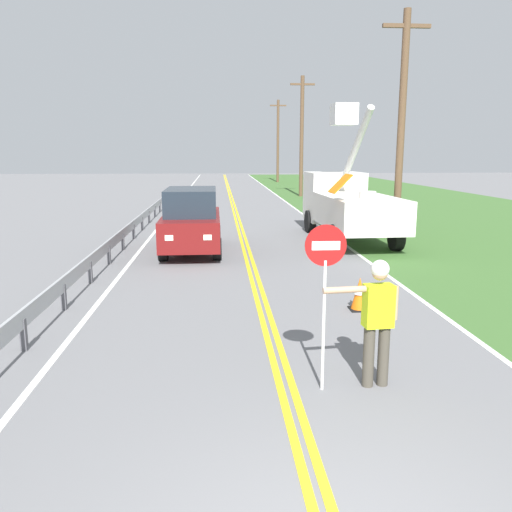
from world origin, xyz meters
TOP-DOWN VIEW (x-y plane):
  - grass_verge_right at (11.60, 20.00)m, footprint 16.00×110.00m
  - centerline_yellow_left at (-0.09, 20.00)m, footprint 0.11×110.00m
  - centerline_yellow_right at (0.09, 20.00)m, footprint 0.11×110.00m
  - edge_line_right at (3.60, 20.00)m, footprint 0.12×110.00m
  - edge_line_left at (-3.60, 20.00)m, footprint 0.12×110.00m
  - flagger_worker at (1.25, 3.44)m, footprint 1.08×0.28m
  - stop_sign_paddle at (0.49, 3.37)m, footprint 0.56×0.04m
  - utility_bucket_truck at (3.94, 16.03)m, footprint 2.67×6.88m
  - oncoming_suv_nearest at (-1.82, 13.79)m, footprint 1.94×4.62m
  - utility_pole_near at (6.05, 16.43)m, footprint 1.80×0.28m
  - utility_pole_mid at (5.31, 35.62)m, footprint 1.80×0.28m
  - utility_pole_far at (5.73, 54.71)m, footprint 1.80×0.28m
  - traffic_cone_lead at (2.01, 6.99)m, footprint 0.40×0.40m
  - guardrail_left_shoulder at (-4.20, 15.44)m, footprint 0.10×32.00m

SIDE VIEW (x-z plane):
  - grass_verge_right at x=11.60m, z-range 0.00..0.01m
  - centerline_yellow_left at x=-0.09m, z-range 0.00..0.01m
  - centerline_yellow_right at x=0.09m, z-range 0.00..0.01m
  - edge_line_right at x=3.60m, z-range 0.00..0.01m
  - edge_line_left at x=-3.60m, z-range 0.00..0.01m
  - traffic_cone_lead at x=2.01m, z-range -0.01..0.69m
  - guardrail_left_shoulder at x=-4.20m, z-range 0.16..0.87m
  - flagger_worker at x=1.25m, z-range 0.13..1.96m
  - oncoming_suv_nearest at x=-1.82m, z-range 0.01..2.11m
  - utility_bucket_truck at x=3.94m, z-range -1.15..3.95m
  - stop_sign_paddle at x=0.49m, z-range 0.54..2.87m
  - utility_pole_near at x=6.05m, z-range 0.18..8.60m
  - utility_pole_mid at x=5.31m, z-range 0.18..8.93m
  - utility_pole_far at x=5.73m, z-range 0.19..9.09m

